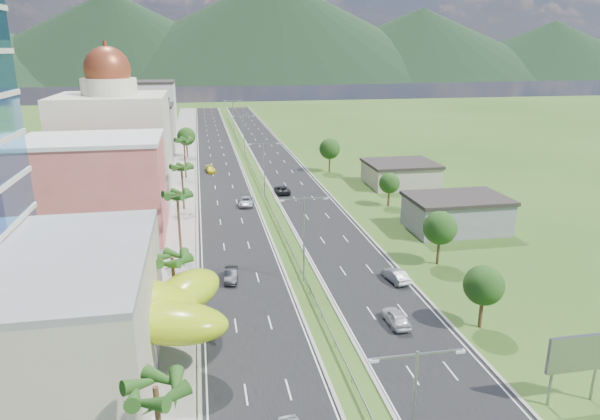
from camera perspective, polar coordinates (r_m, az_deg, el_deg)
ground at (r=59.58m, az=2.30°, el=-11.43°), size 500.00×500.00×0.00m
road_left at (r=143.94m, az=-8.73°, el=5.35°), size 11.00×260.00×0.04m
road_right at (r=145.19m, az=-2.79°, el=5.63°), size 11.00×260.00×0.04m
sidewalk_left at (r=143.95m, az=-12.53°, el=5.16°), size 7.00×260.00×0.12m
median_guardrail at (r=126.70m, az=-5.01°, el=4.20°), size 0.10×216.06×0.76m
streetlight_median_a at (r=35.86m, az=12.00°, el=-20.34°), size 6.04×0.25×11.00m
streetlight_median_b at (r=65.85m, az=0.42°, el=-2.18°), size 6.04×0.25×11.00m
streetlight_median_c at (r=104.03m, az=-3.85°, el=4.90°), size 6.04×0.25×11.00m
streetlight_median_d at (r=148.14m, az=-6.00°, el=8.42°), size 6.04×0.25×11.00m
streetlight_median_e at (r=192.66m, az=-7.18°, el=10.32°), size 6.04×0.25×11.00m
lime_canopy at (r=53.09m, az=-18.47°, el=-10.03°), size 18.00×15.00×7.40m
pink_shophouse at (r=87.10m, az=-20.95°, el=1.96°), size 20.00×15.00×15.00m
domed_building at (r=108.59m, az=-19.17°, el=6.99°), size 20.00×20.00×28.70m
midrise_grey at (r=133.47m, az=-17.16°, el=7.39°), size 16.00×15.00×16.00m
midrise_beige at (r=155.33m, az=-16.30°, el=8.14°), size 16.00×15.00×13.00m
midrise_white at (r=177.76m, az=-15.72°, el=10.02°), size 16.00×15.00×18.00m
billboard at (r=50.04m, az=27.41°, el=-13.62°), size 5.20×0.35×6.20m
shed_near at (r=89.74m, az=16.31°, el=-0.50°), size 15.00×10.00×5.00m
shed_far at (r=117.04m, az=10.65°, el=3.71°), size 14.00×12.00×4.40m
palm_tree_a at (r=35.57m, az=-15.11°, el=-18.40°), size 3.60×3.60×9.10m
palm_tree_b at (r=57.24m, az=-13.45°, el=-5.33°), size 3.60×3.60×8.10m
palm_tree_c at (r=75.77m, az=-12.95°, el=1.33°), size 3.60×3.60×9.60m
palm_tree_d at (r=98.34m, az=-12.52°, el=4.31°), size 3.60×3.60×8.60m
palm_tree_e at (r=122.75m, az=-12.28°, el=7.13°), size 3.60×3.60×9.40m
leafy_tree_lfar at (r=147.86m, az=-12.03°, el=7.67°), size 4.90×4.90×8.05m
leafy_tree_ra at (r=58.82m, az=19.01°, el=-7.62°), size 4.20×4.20×6.90m
leafy_tree_rb at (r=73.98m, az=14.71°, el=-1.87°), size 4.55×4.55×7.47m
leafy_tree_rc at (r=100.12m, az=9.51°, el=2.83°), size 3.85×3.85×6.33m
leafy_tree_rd at (r=126.79m, az=3.19°, el=6.53°), size 4.90×4.90×8.05m
mountain_ridge at (r=507.02m, az=-2.60°, el=13.64°), size 860.00×140.00×90.00m
car_dark_left at (r=68.57m, az=-7.37°, el=-6.87°), size 2.05×4.72×1.51m
car_silver_mid_left at (r=100.43m, az=-5.72°, el=0.93°), size 3.52×5.98×1.56m
car_yellow_far_left at (r=128.69m, az=-9.52°, el=4.28°), size 2.70×5.07×1.40m
car_white_near_right at (r=58.79m, az=10.19°, el=-11.18°), size 2.05×4.85×1.64m
car_silver_right at (r=68.86m, az=10.14°, el=-6.88°), size 2.43×4.96×1.56m
car_dark_far_right at (r=108.43m, az=-1.92°, el=2.19°), size 2.80×5.61×1.53m
motorcycle at (r=55.55m, az=-9.22°, el=-13.20°), size 0.82×1.83×1.13m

